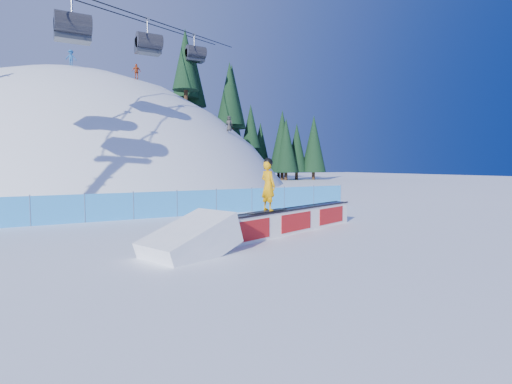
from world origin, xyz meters
TOP-DOWN VIEW (x-y plane):
  - ground at (0.00, 0.00)m, footprint 160.00×160.00m
  - snow_hill at (0.00, 42.00)m, footprint 64.00×64.00m
  - treeline at (23.35, 40.48)m, footprint 24.06×11.34m
  - safety_fence at (0.00, 4.50)m, footprint 22.05×0.05m
  - chairlift at (4.74, 27.49)m, footprint 40.80×41.70m
  - rail_box at (3.12, -1.84)m, footprint 7.14×2.96m
  - snow_ramp at (-1.23, -3.39)m, footprint 2.92×2.35m
  - snowboarder at (1.90, -2.28)m, footprint 1.70×0.86m
  - distant_skiers at (1.92, 30.64)m, footprint 22.76×8.95m

SIDE VIEW (x-z plane):
  - snow_hill at x=0.00m, z-range -50.00..14.00m
  - ground at x=0.00m, z-range 0.00..0.00m
  - snow_ramp at x=-1.23m, z-range -0.79..0.79m
  - rail_box at x=3.12m, z-range -0.01..0.88m
  - safety_fence at x=0.00m, z-range -0.05..1.25m
  - snowboarder at x=1.90m, z-range 0.87..2.64m
  - treeline at x=23.35m, z-range -0.47..20.15m
  - distant_skiers at x=1.92m, z-range 7.01..15.69m
  - chairlift at x=4.74m, z-range 5.89..27.89m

